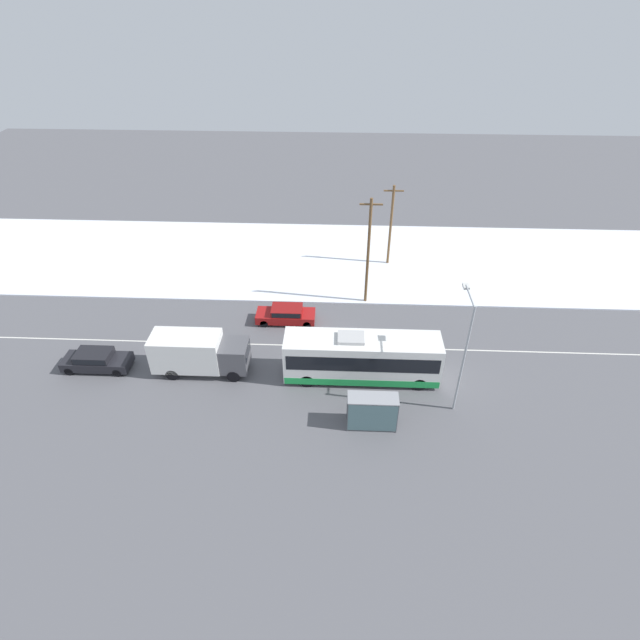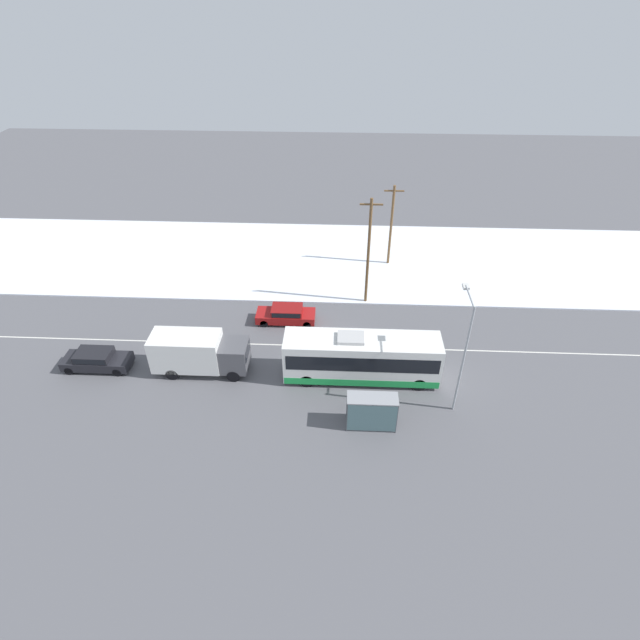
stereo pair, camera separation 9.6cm
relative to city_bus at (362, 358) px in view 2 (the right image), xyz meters
The scene contains 12 objects.
ground_plane 4.14m from the city_bus, 116.67° to the left, with size 120.00×120.00×0.00m, color #56565B.
snow_lot 17.34m from the city_bus, 95.60° to the left, with size 80.00×15.79×0.12m.
lane_marking_center 4.13m from the city_bus, 116.67° to the left, with size 60.00×0.12×0.00m.
city_bus is the anchor object (origin of this frame).
box_truck 11.48m from the city_bus, behind, with size 6.73×2.30×3.03m.
sedan_car 8.81m from the city_bus, 132.54° to the left, with size 4.76×1.80×1.39m.
parked_car_near_truck 19.00m from the city_bus, behind, with size 4.77×1.80×1.44m.
pedestrian_at_stop 3.54m from the city_bus, 75.96° to the right, with size 0.56×0.25×1.57m.
bus_shelter 4.85m from the city_bus, 83.42° to the right, with size 3.13×1.20×2.40m.
streetlamp 7.28m from the city_bus, 21.20° to the right, with size 0.36×2.89×8.13m.
utility_pole_roadside 10.24m from the city_bus, 86.41° to the left, with size 1.80×0.24×9.41m.
utility_pole_snowlot 17.03m from the city_bus, 79.80° to the left, with size 1.80×0.24×7.90m.
Camera 2 is at (0.06, -29.94, 23.83)m, focal length 28.00 mm.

